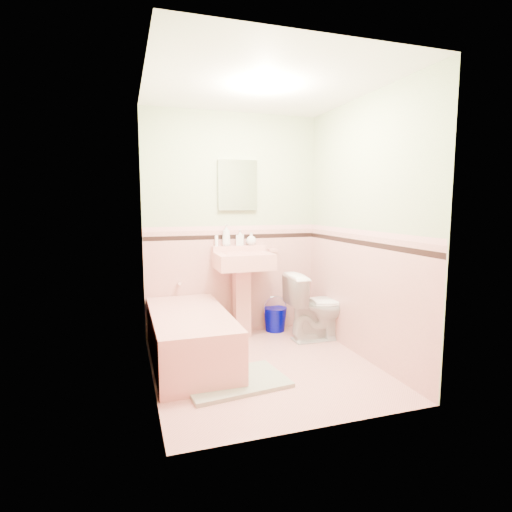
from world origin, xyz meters
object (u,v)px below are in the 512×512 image
object	(u,v)px
soap_bottle_mid	(240,237)
sink	(243,296)
soap_bottle_left	(226,235)
soap_bottle_right	(251,239)
bathtub	(190,339)
shoe	(236,376)
bucket	(275,319)
toilet	(319,306)
medicine_cabinet	(238,185)

from	to	relation	value
soap_bottle_mid	sink	bearing A→B (deg)	-95.28
soap_bottle_left	soap_bottle_right	distance (m)	0.30
bathtub	shoe	size ratio (longest dim) A/B	10.89
soap_bottle_left	bucket	xyz separation A→B (m)	(0.57, -0.06, -1.01)
shoe	soap_bottle_left	bearing A→B (deg)	77.56
soap_bottle_right	bucket	xyz separation A→B (m)	(0.28, -0.06, -0.96)
sink	soap_bottle_mid	size ratio (longest dim) A/B	5.33
soap_bottle_right	bucket	distance (m)	1.00
soap_bottle_left	soap_bottle_right	world-z (taller)	soap_bottle_left
soap_bottle_mid	shoe	world-z (taller)	soap_bottle_mid
soap_bottle_right	shoe	bearing A→B (deg)	-112.59
soap_bottle_mid	soap_bottle_right	bearing A→B (deg)	0.00
bathtub	bucket	xyz separation A→B (m)	(1.11, 0.65, -0.09)
bathtub	soap_bottle_mid	world-z (taller)	soap_bottle_mid
bathtub	soap_bottle_left	size ratio (longest dim) A/B	6.23
sink	bucket	xyz separation A→B (m)	(0.43, 0.12, -0.34)
bucket	shoe	bearing A→B (deg)	-123.40
toilet	soap_bottle_right	bearing A→B (deg)	52.91
soap_bottle_right	medicine_cabinet	bearing A→B (deg)	168.63
shoe	bathtub	bearing A→B (deg)	114.72
bathtub	soap_bottle_mid	bearing A→B (deg)	45.54
medicine_cabinet	toilet	distance (m)	1.63
soap_bottle_left	toilet	size ratio (longest dim) A/B	0.32
sink	soap_bottle_left	world-z (taller)	soap_bottle_left
soap_bottle_right	toilet	bearing A→B (deg)	-37.42
sink	bucket	world-z (taller)	sink
bathtub	soap_bottle_left	bearing A→B (deg)	52.94
bathtub	bucket	distance (m)	1.29
medicine_cabinet	toilet	world-z (taller)	medicine_cabinet
bucket	bathtub	bearing A→B (deg)	-149.47
bathtub	toilet	size ratio (longest dim) A/B	2.01
bathtub	soap_bottle_right	xyz separation A→B (m)	(0.83, 0.71, 0.87)
soap_bottle_left	soap_bottle_right	size ratio (longest dim) A/B	1.66
medicine_cabinet	shoe	distance (m)	2.14
soap_bottle_left	shoe	distance (m)	1.71
toilet	sink	bearing A→B (deg)	69.04
toilet	bucket	bearing A→B (deg)	40.19
sink	bucket	bearing A→B (deg)	16.04
soap_bottle_left	toilet	bearing A→B (deg)	-27.62
shoe	soap_bottle_right	bearing A→B (deg)	65.71
sink	soap_bottle_left	distance (m)	0.70
soap_bottle_right	shoe	xyz separation A→B (m)	(-0.54, -1.29, -1.04)
medicine_cabinet	bucket	world-z (taller)	medicine_cabinet
bathtub	sink	bearing A→B (deg)	37.93
bucket	medicine_cabinet	bearing A→B (deg)	168.40
sink	shoe	xyz separation A→B (m)	(-0.39, -1.11, -0.42)
soap_bottle_right	bucket	bearing A→B (deg)	-11.72
medicine_cabinet	toilet	size ratio (longest dim) A/B	0.75
sink	shoe	size ratio (longest dim) A/B	6.96
soap_bottle_mid	shoe	distance (m)	1.72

